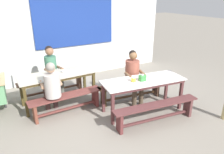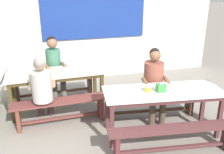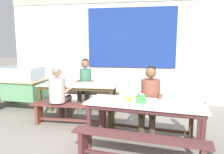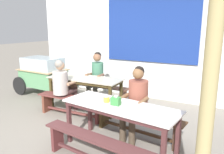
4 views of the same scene
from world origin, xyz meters
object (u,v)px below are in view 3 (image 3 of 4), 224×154
Objects in this scene: person_center_facing at (85,82)px; person_left_back_turned at (59,91)px; dining_table_near at (145,107)px; food_cart at (19,84)px; tissue_box at (141,99)px; dining_table_far at (78,88)px; bench_far_back at (85,98)px; bench_near_front at (138,146)px; person_right_near_table at (150,97)px; bench_near_back at (149,119)px; bench_far_front at (71,111)px; soup_bowl at (87,84)px; condiment_jar at (129,98)px.

person_left_back_turned is at bearing -105.29° from person_center_facing.
food_cart is (-3.28, 1.68, -0.04)m from dining_table_near.
tissue_box is at bearing -50.65° from person_center_facing.
dining_table_far is 0.68m from bench_far_back.
person_right_near_table is at bearing 82.38° from bench_near_front.
bench_near_back is 0.79m from tissue_box.
dining_table_near is 1.14× the size of food_cart.
person_left_back_turned is (-0.25, -0.49, 0.01)m from dining_table_far.
person_center_facing reaches higher than dining_table_near.
tissue_box is (-0.13, -0.51, 0.10)m from person_right_near_table.
bench_far_back and bench_far_front have the same top height.
person_left_back_turned is at bearing -102.87° from bench_far_back.
food_cart is (-1.73, -0.16, 0.34)m from bench_far_back.
bench_far_back is 1.11m from bench_far_front.
dining_table_near is 0.68m from bench_near_back.
person_left_back_turned is at bearing -117.47° from dining_table_far.
dining_table_far is 9.88× the size of soup_bowl.
bench_far_back is at bearing 77.13° from person_left_back_turned.
bench_near_back is at bearing -24.50° from dining_table_far.
condiment_jar is at bearing 107.31° from bench_near_front.
tissue_box is (1.47, -1.79, 0.09)m from person_center_facing.
dining_table_near is 0.15m from tissue_box.
person_left_back_turned is at bearing 141.98° from bench_near_front.
person_left_back_turned is 1.88m from person_right_near_table.
bench_near_front is at bearing -34.80° from food_cart.
bench_near_front is 1.45× the size of person_center_facing.
bench_near_front is 1.54× the size of person_left_back_turned.
person_left_back_turned is at bearing 154.68° from tissue_box.
dining_table_near is 0.67m from bench_near_front.
tissue_box reaches higher than condiment_jar.
person_center_facing is at bearing 90.27° from bench_far_front.
bench_far_front is 1.53m from condiment_jar.
soup_bowl reaches higher than bench_near_back.
condiment_jar is (1.30, -1.81, 0.51)m from bench_far_back.
dining_table_near is at bearing -25.56° from bench_far_front.
bench_far_back is 2.06m from bench_near_back.
dining_table_near is at bearing -49.18° from person_center_facing.
tissue_box is 0.83× the size of soup_bowl.
person_left_back_turned reaches higher than bench_near_front.
condiment_jar is at bearing 174.11° from dining_table_near.
bench_near_front is 2.28m from soup_bowl.
bench_far_front is 1.72m from tissue_box.
bench_near_back is at bearing -18.63° from food_cart.
dining_table_far is at bearing -175.72° from soup_bowl.
soup_bowl is at bearing -11.09° from food_cart.
bench_near_front is at bearing -41.40° from bench_far_front.
person_center_facing is at bearing 129.35° from tissue_box.
dining_table_far and dining_table_near have the same top height.
bench_far_front is 15.86× the size of condiment_jar.
tissue_box reaches higher than soup_bowl.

